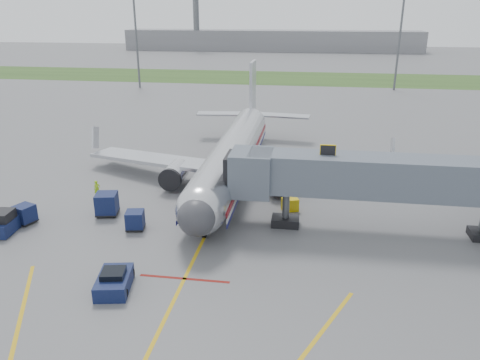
# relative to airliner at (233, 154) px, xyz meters

# --- Properties ---
(ground) EXTENTS (400.00, 400.00, 0.00)m
(ground) POSITION_rel_airliner_xyz_m (-0.00, -15.25, -2.65)
(ground) COLOR #565659
(ground) RESTS_ON ground
(grass_strip) EXTENTS (300.00, 25.00, 0.01)m
(grass_strip) POSITION_rel_airliner_xyz_m (-0.00, 74.75, -2.64)
(grass_strip) COLOR #2D4C1E
(grass_strip) RESTS_ON ground
(apron_markings) EXTENTS (21.52, 50.00, 0.01)m
(apron_markings) POSITION_rel_airliner_xyz_m (-0.00, -22.65, -2.64)
(apron_markings) COLOR gold
(apron_markings) RESTS_ON ground
(airliner) EXTENTS (32.10, 35.67, 10.25)m
(airliner) POSITION_rel_airliner_xyz_m (0.00, 0.00, 0.00)
(airliner) COLOR silver
(airliner) RESTS_ON ground
(jet_bridge) EXTENTS (25.30, 4.00, 6.90)m
(jet_bridge) POSITION_rel_airliner_xyz_m (12.86, -10.25, 1.82)
(jet_bridge) COLOR slate
(jet_bridge) RESTS_ON ground
(light_mast_left) EXTENTS (2.00, 0.44, 20.40)m
(light_mast_left) POSITION_rel_airliner_xyz_m (-30.00, 54.75, 8.13)
(light_mast_left) COLOR #595B60
(light_mast_left) RESTS_ON ground
(light_mast_right) EXTENTS (2.00, 0.44, 20.40)m
(light_mast_right) POSITION_rel_airliner_xyz_m (25.00, 59.75, 8.13)
(light_mast_right) COLOR #595B60
(light_mast_right) RESTS_ON ground
(distant_terminal) EXTENTS (120.00, 14.00, 8.00)m
(distant_terminal) POSITION_rel_airliner_xyz_m (-10.00, 154.75, 1.35)
(distant_terminal) COLOR slate
(distant_terminal) RESTS_ON ground
(control_tower) EXTENTS (4.00, 4.00, 30.00)m
(control_tower) POSITION_rel_airliner_xyz_m (-40.00, 149.75, 14.68)
(control_tower) COLOR #595B60
(control_tower) RESTS_ON ground
(pushback_tug) EXTENTS (2.49, 3.47, 1.32)m
(pushback_tug) POSITION_rel_airliner_xyz_m (-4.00, -21.06, -2.09)
(pushback_tug) COLOR #0E133E
(pushback_tug) RESTS_ON ground
(baggage_tug) EXTENTS (1.56, 2.71, 1.83)m
(baggage_tug) POSITION_rel_airliner_xyz_m (-15.51, -14.92, -1.84)
(baggage_tug) COLOR #0E133E
(baggage_tug) RESTS_ON ground
(baggage_cart_a) EXTENTS (1.65, 1.65, 1.52)m
(baggage_cart_a) POSITION_rel_airliner_xyz_m (-5.74, -12.75, -1.87)
(baggage_cart_a) COLOR #0E133E
(baggage_cart_a) RESTS_ON ground
(baggage_cart_b) EXTENTS (1.85, 1.85, 1.55)m
(baggage_cart_b) POSITION_rel_airliner_xyz_m (-15.01, -13.04, -1.85)
(baggage_cart_b) COLOR #0E133E
(baggage_cart_b) RESTS_ON ground
(baggage_cart_c) EXTENTS (2.10, 2.10, 1.91)m
(baggage_cart_c) POSITION_rel_airliner_xyz_m (-9.08, -10.46, -1.67)
(baggage_cart_c) COLOR #0E133E
(baggage_cart_c) RESTS_ON ground
(belt_loader) EXTENTS (1.53, 4.23, 2.04)m
(belt_loader) POSITION_rel_airliner_xyz_m (-2.50, -3.21, -2.14)
(belt_loader) COLOR #0E133E
(belt_loader) RESTS_ON ground
(ground_power_cart) EXTENTS (1.60, 1.32, 1.10)m
(ground_power_cart) POSITION_rel_airliner_xyz_m (6.21, -7.25, -2.11)
(ground_power_cart) COLOR #E0BB0D
(ground_power_cart) RESTS_ON ground
(ramp_worker) EXTENTS (0.70, 0.71, 1.65)m
(ramp_worker) POSITION_rel_airliner_xyz_m (-11.57, -6.97, -1.82)
(ramp_worker) COLOR #8EC517
(ramp_worker) RESTS_ON ground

